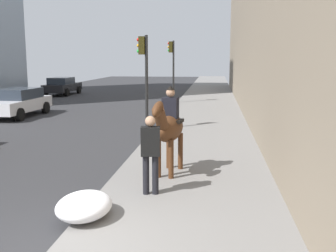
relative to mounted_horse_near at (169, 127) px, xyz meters
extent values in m
ellipsoid|color=#4C2B16|center=(0.08, -0.01, -0.05)|extent=(1.57, 0.81, 0.66)
cylinder|color=#4C2B16|center=(-0.39, -0.09, -0.73)|extent=(0.13, 0.13, 0.96)
cylinder|color=#4C2B16|center=(-0.34, 0.22, -0.73)|extent=(0.13, 0.13, 0.96)
cylinder|color=#4C2B16|center=(0.50, -0.25, -0.73)|extent=(0.13, 0.13, 0.96)
cylinder|color=#4C2B16|center=(0.55, 0.07, -0.73)|extent=(0.13, 0.13, 0.96)
cylinder|color=#4C2B16|center=(-0.68, 0.12, 0.30)|extent=(0.67, 0.38, 0.68)
ellipsoid|color=#4C2B16|center=(-0.89, 0.15, 0.55)|extent=(0.65, 0.32, 0.49)
cylinder|color=black|center=(0.78, -0.14, -0.15)|extent=(0.30, 0.15, 0.55)
cube|color=black|center=(0.13, -0.02, 0.13)|extent=(0.54, 0.67, 0.08)
cube|color=black|center=(0.13, -0.02, 0.45)|extent=(0.34, 0.42, 0.55)
sphere|color=tan|center=(0.13, -0.02, 0.84)|extent=(0.22, 0.22, 0.22)
cone|color=black|center=(0.13, -0.02, 0.96)|extent=(0.23, 0.23, 0.10)
cylinder|color=black|center=(-1.61, 0.31, -0.78)|extent=(0.14, 0.14, 0.85)
cylinder|color=black|center=(-1.58, 0.11, -0.78)|extent=(0.14, 0.14, 0.85)
cube|color=black|center=(-1.59, 0.21, -0.05)|extent=(0.30, 0.43, 0.62)
sphere|color=tan|center=(-1.59, 0.21, 0.38)|extent=(0.22, 0.22, 0.22)
cube|color=black|center=(22.46, 11.32, -0.71)|extent=(4.48, 1.82, 0.60)
cube|color=#262D38|center=(22.20, 11.33, -0.15)|extent=(2.22, 1.58, 0.52)
cylinder|color=black|center=(23.86, 12.18, -1.01)|extent=(0.64, 0.23, 0.64)
cylinder|color=black|center=(23.83, 10.43, -1.01)|extent=(0.64, 0.23, 0.64)
cylinder|color=black|center=(21.10, 12.22, -1.01)|extent=(0.64, 0.23, 0.64)
cylinder|color=black|center=(21.07, 10.47, -1.01)|extent=(0.64, 0.23, 0.64)
cube|color=silver|center=(10.01, 9.09, -0.71)|extent=(4.65, 2.04, 0.60)
cube|color=#262D38|center=(10.29, 9.08, -0.15)|extent=(2.54, 1.75, 0.52)
cylinder|color=black|center=(8.56, 8.18, -1.01)|extent=(0.65, 0.24, 0.64)
cylinder|color=black|center=(11.41, 8.10, -1.01)|extent=(0.65, 0.24, 0.64)
cylinder|color=black|center=(11.47, 10.00, -1.01)|extent=(0.65, 0.24, 0.64)
cylinder|color=black|center=(6.12, 1.58, 0.62)|extent=(0.12, 0.12, 3.89)
cube|color=#2D280C|center=(6.12, 1.76, 2.17)|extent=(0.20, 0.24, 0.70)
sphere|color=red|center=(6.12, 1.89, 2.39)|extent=(0.14, 0.14, 0.14)
sphere|color=orange|center=(6.12, 1.89, 2.17)|extent=(0.14, 0.14, 0.14)
sphere|color=green|center=(6.12, 1.89, 1.95)|extent=(0.14, 0.14, 0.14)
cylinder|color=black|center=(16.57, 1.58, 0.72)|extent=(0.12, 0.12, 4.10)
cube|color=#2D280C|center=(16.57, 1.76, 2.37)|extent=(0.20, 0.24, 0.70)
sphere|color=red|center=(16.57, 1.89, 2.59)|extent=(0.14, 0.14, 0.14)
sphere|color=orange|center=(16.57, 1.89, 2.37)|extent=(0.14, 0.14, 0.14)
sphere|color=green|center=(16.57, 1.89, 2.15)|extent=(0.14, 0.14, 0.14)
ellipsoid|color=white|center=(-3.05, 1.22, -0.98)|extent=(1.30, 1.00, 0.45)
camera|label=1|loc=(-9.97, -1.12, 1.70)|focal=43.78mm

